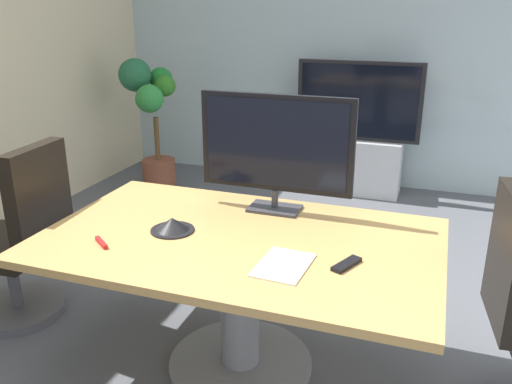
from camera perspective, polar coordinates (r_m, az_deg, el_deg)
ground_plane at (r=3.08m, az=0.80°, el=-16.74°), size 7.38×7.38×0.00m
wall_back_glass_partition at (r=5.62m, az=11.70°, el=14.91°), size 5.33×0.10×2.81m
conference_table at (r=2.70m, az=-1.78°, el=-8.49°), size 1.93×1.17×0.75m
office_chair_left at (r=3.45m, az=-23.76°, el=-5.56°), size 0.61×0.59×1.09m
tv_monitor at (r=2.84m, az=2.14°, el=4.88°), size 0.84×0.18×0.64m
wall_display_unit at (r=5.43m, az=10.62°, el=4.49°), size 1.20×0.36×1.31m
potted_plant at (r=5.46m, az=-11.18°, el=8.33°), size 0.53×0.59×1.32m
conference_phone at (r=2.70m, az=-8.94°, el=-3.51°), size 0.22×0.22×0.07m
remote_control at (r=2.37m, az=9.65°, el=-7.61°), size 0.11×0.18×0.02m
whiteboard_marker at (r=2.64m, az=-16.20°, el=-5.21°), size 0.12×0.09×0.02m
paper_notepad at (r=2.34m, az=2.94°, el=-7.81°), size 0.23×0.31×0.01m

